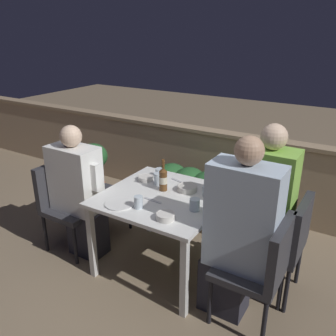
{
  "coord_description": "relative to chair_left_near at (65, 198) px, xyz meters",
  "views": [
    {
      "loc": [
        1.42,
        -2.24,
        1.99
      ],
      "look_at": [
        0.0,
        0.07,
        0.92
      ],
      "focal_mm": 38.0,
      "sensor_mm": 36.0,
      "label": 1
    }
  ],
  "objects": [
    {
      "name": "ground_plane",
      "position": [
        0.98,
        0.19,
        -0.5
      ],
      "size": [
        16.0,
        16.0,
        0.0
      ],
      "primitive_type": "plane",
      "color": "#847056"
    },
    {
      "name": "parapet_wall",
      "position": [
        0.98,
        1.57,
        -0.05
      ],
      "size": [
        9.0,
        0.18,
        0.9
      ],
      "color": "tan",
      "rests_on": "ground_plane"
    },
    {
      "name": "dining_table",
      "position": [
        0.98,
        0.19,
        0.11
      ],
      "size": [
        0.98,
        0.95,
        0.7
      ],
      "color": "white",
      "rests_on": "ground_plane"
    },
    {
      "name": "planter_hedge",
      "position": [
        0.76,
        1.02,
        -0.16
      ],
      "size": [
        0.81,
        0.47,
        0.61
      ],
      "color": "brown",
      "rests_on": "ground_plane"
    },
    {
      "name": "chair_left_near",
      "position": [
        0.0,
        0.0,
        0.0
      ],
      "size": [
        0.45,
        0.45,
        0.84
      ],
      "color": "#333338",
      "rests_on": "ground_plane"
    },
    {
      "name": "person_white_polo",
      "position": [
        0.2,
        0.0,
        0.11
      ],
      "size": [
        0.51,
        0.26,
        1.23
      ],
      "color": "#282833",
      "rests_on": "ground_plane"
    },
    {
      "name": "chair_left_far",
      "position": [
        0.04,
        0.35,
        0.0
      ],
      "size": [
        0.45,
        0.45,
        0.84
      ],
      "color": "#333338",
      "rests_on": "ground_plane"
    },
    {
      "name": "chair_right_near",
      "position": [
        1.9,
        -0.01,
        0.0
      ],
      "size": [
        0.45,
        0.45,
        0.84
      ],
      "color": "#333338",
      "rests_on": "ground_plane"
    },
    {
      "name": "person_blue_shirt",
      "position": [
        1.71,
        -0.01,
        0.18
      ],
      "size": [
        0.52,
        0.26,
        1.38
      ],
      "color": "#282833",
      "rests_on": "ground_plane"
    },
    {
      "name": "chair_right_far",
      "position": [
        1.95,
        0.38,
        0.0
      ],
      "size": [
        0.45,
        0.45,
        0.84
      ],
      "color": "#333338",
      "rests_on": "ground_plane"
    },
    {
      "name": "person_green_blouse",
      "position": [
        1.75,
        0.38,
        0.19
      ],
      "size": [
        0.48,
        0.26,
        1.37
      ],
      "color": "#282833",
      "rests_on": "ground_plane"
    },
    {
      "name": "beer_bottle",
      "position": [
        0.92,
        0.28,
        0.3
      ],
      "size": [
        0.07,
        0.07,
        0.28
      ],
      "color": "brown",
      "rests_on": "dining_table"
    },
    {
      "name": "plate_0",
      "position": [
        0.77,
        -0.12,
        0.2
      ],
      "size": [
        0.24,
        0.24,
        0.01
      ],
      "color": "white",
      "rests_on": "dining_table"
    },
    {
      "name": "bowl_0",
      "position": [
        0.67,
        0.38,
        0.22
      ],
      "size": [
        0.14,
        0.14,
        0.04
      ],
      "color": "silver",
      "rests_on": "dining_table"
    },
    {
      "name": "bowl_1",
      "position": [
        1.2,
        -0.13,
        0.22
      ],
      "size": [
        0.14,
        0.14,
        0.05
      ],
      "color": "silver",
      "rests_on": "dining_table"
    },
    {
      "name": "bowl_2",
      "position": [
        1.11,
        0.37,
        0.22
      ],
      "size": [
        0.17,
        0.17,
        0.05
      ],
      "color": "beige",
      "rests_on": "dining_table"
    },
    {
      "name": "glass_cup_0",
      "position": [
        1.32,
        0.1,
        0.24
      ],
      "size": [
        0.08,
        0.08,
        0.09
      ],
      "color": "silver",
      "rests_on": "dining_table"
    },
    {
      "name": "glass_cup_1",
      "position": [
        1.32,
        0.53,
        0.24
      ],
      "size": [
        0.07,
        0.07,
        0.08
      ],
      "color": "silver",
      "rests_on": "dining_table"
    },
    {
      "name": "glass_cup_2",
      "position": [
        1.28,
        0.37,
        0.23
      ],
      "size": [
        0.06,
        0.06,
        0.08
      ],
      "color": "silver",
      "rests_on": "dining_table"
    },
    {
      "name": "glass_cup_3",
      "position": [
        0.93,
        -0.1,
        0.25
      ],
      "size": [
        0.07,
        0.07,
        0.1
      ],
      "color": "silver",
      "rests_on": "dining_table"
    },
    {
      "name": "glass_cup_4",
      "position": [
        0.73,
        0.52,
        0.24
      ],
      "size": [
        0.07,
        0.07,
        0.08
      ],
      "color": "silver",
      "rests_on": "dining_table"
    },
    {
      "name": "glass_cup_5",
      "position": [
        0.82,
        0.36,
        0.25
      ],
      "size": [
        0.08,
        0.08,
        0.1
      ],
      "color": "silver",
      "rests_on": "dining_table"
    },
    {
      "name": "fork_0",
      "position": [
        0.96,
        0.06,
        0.2
      ],
      "size": [
        0.17,
        0.03,
        0.01
      ],
      "color": "silver",
      "rests_on": "dining_table"
    },
    {
      "name": "fork_1",
      "position": [
        0.94,
        0.5,
        0.2
      ],
      "size": [
        0.17,
        0.06,
        0.01
      ],
      "color": "silver",
      "rests_on": "dining_table"
    },
    {
      "name": "potted_plant",
      "position": [
        -0.42,
        0.86,
        -0.06
      ],
      "size": [
        0.34,
        0.34,
        0.73
      ],
      "color": "#9E5638",
      "rests_on": "ground_plane"
    }
  ]
}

